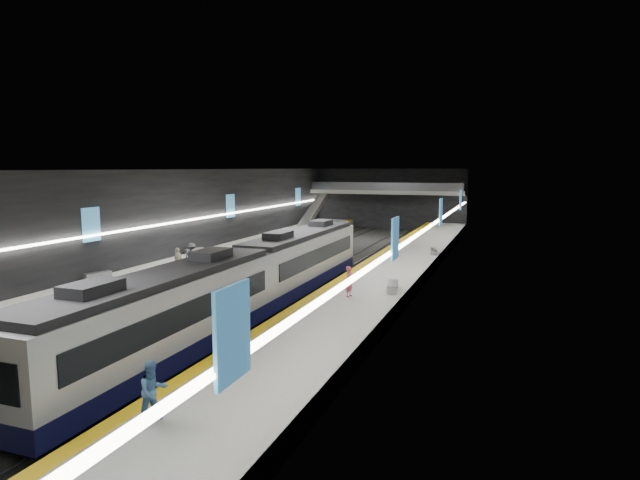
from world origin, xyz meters
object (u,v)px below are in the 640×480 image
at_px(train, 249,280).
at_px(escalator, 313,211).
at_px(passenger_right_a, 350,282).
at_px(passenger_left_b, 192,256).
at_px(bench_right_far, 433,251).
at_px(bench_right_near, 393,287).
at_px(bench_left_near, 98,275).
at_px(passenger_left_a, 178,261).
at_px(passenger_right_b, 153,392).
at_px(bench_left_far, 194,251).

bearing_deg(train, escalator, 105.51).
xyz_separation_m(passenger_right_a, passenger_left_b, (-13.14, 4.47, 0.03)).
height_order(bench_right_far, passenger_left_b, passenger_left_b).
height_order(escalator, passenger_right_a, escalator).
distance_m(train, bench_right_near, 8.44).
distance_m(train, escalator, 37.41).
relative_size(bench_left_near, bench_right_far, 0.97).
xyz_separation_m(escalator, passenger_right_a, (14.76, -33.26, -1.04)).
distance_m(bench_right_near, passenger_left_a, 14.73).
xyz_separation_m(escalator, bench_right_near, (16.71, -31.01, -1.65)).
relative_size(passenger_right_b, passenger_left_a, 0.99).
height_order(train, bench_right_near, train).
bearing_deg(passenger_right_b, escalator, 43.64).
bearing_deg(escalator, bench_right_near, -61.68).
height_order(bench_right_far, passenger_right_a, passenger_right_a).
bearing_deg(train, bench_right_near, 36.87).
bearing_deg(passenger_right_a, bench_right_far, -2.12).
bearing_deg(escalator, passenger_left_b, -86.80).
height_order(train, passenger_right_b, train).
xyz_separation_m(bench_left_near, bench_right_far, (19.00, 17.51, 0.01)).
relative_size(bench_right_far, passenger_right_b, 1.02).
distance_m(passenger_right_a, passenger_left_b, 13.88).
distance_m(escalator, passenger_right_a, 36.40).
bearing_deg(bench_right_near, bench_left_near, 179.50).
distance_m(passenger_right_a, passenger_left_a, 12.95).
height_order(train, bench_right_far, train).
xyz_separation_m(bench_left_near, passenger_left_a, (4.00, 3.10, 0.68)).
bearing_deg(bench_right_near, passenger_right_b, -108.87).
bearing_deg(train, passenger_left_b, 139.15).
height_order(escalator, bench_left_near, escalator).
height_order(bench_left_far, bench_right_far, bench_right_far).
xyz_separation_m(escalator, bench_left_near, (-2.00, -34.13, -1.69)).
bearing_deg(bench_right_near, escalator, 108.36).
bearing_deg(passenger_left_b, bench_right_near, 176.66).
bearing_deg(bench_right_far, escalator, 124.93).
bearing_deg(train, passenger_right_a, 30.37).
bearing_deg(bench_right_far, passenger_right_a, -108.41).
distance_m(bench_right_far, passenger_left_a, 20.82).
height_order(escalator, passenger_right_b, escalator).
bearing_deg(bench_left_far, bench_left_near, -70.79).
xyz_separation_m(escalator, passenger_left_a, (2.00, -31.04, -1.00)).
distance_m(bench_left_far, bench_right_near, 20.32).
distance_m(bench_left_far, passenger_right_b, 30.60).
height_order(escalator, bench_right_near, escalator).
relative_size(bench_left_far, passenger_left_b, 0.98).
relative_size(escalator, bench_right_near, 3.94).
height_order(bench_left_near, bench_left_far, bench_left_near).
height_order(escalator, bench_left_far, escalator).
xyz_separation_m(bench_right_far, passenger_left_b, (-15.39, -12.17, 0.67)).
xyz_separation_m(train, bench_right_near, (6.71, 5.03, -0.95)).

